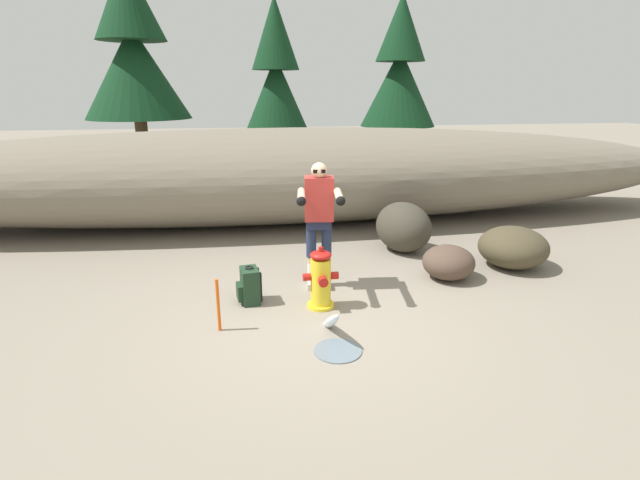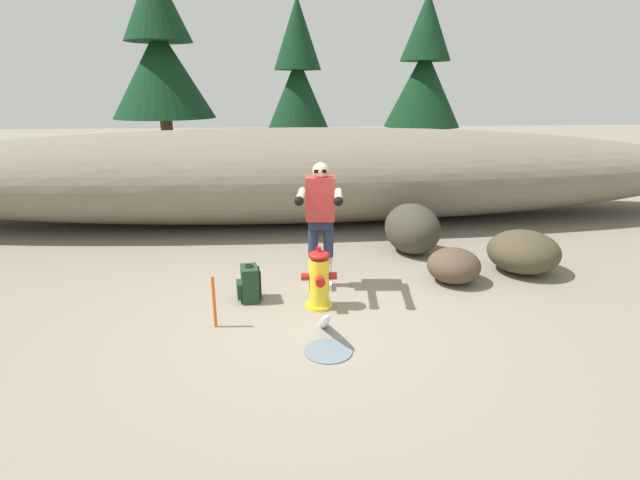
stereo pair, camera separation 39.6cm
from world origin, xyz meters
name	(u,v)px [view 1 (the left image)]	position (x,y,z in m)	size (l,w,h in m)	color
ground_plane	(316,322)	(0.00, 0.00, -0.02)	(56.00, 56.00, 0.04)	gray
dirt_embankment	(280,175)	(0.00, 4.48, 0.90)	(17.42, 3.20, 1.80)	#756B5B
fire_hydrant	(321,280)	(0.12, 0.36, 0.35)	(0.42, 0.38, 0.76)	yellow
hydrant_water_jet	(331,328)	(0.12, -0.34, 0.08)	(0.49, 1.15, 0.67)	silver
utility_worker	(319,210)	(0.19, 0.94, 1.05)	(0.61, 1.01, 1.66)	beige
spare_backpack	(249,286)	(-0.72, 0.63, 0.22)	(0.32, 0.32, 0.47)	#1E3823
boulder_large	(403,227)	(1.77, 2.21, 0.40)	(1.01, 0.79, 0.80)	#3D392E
boulder_mid	(513,247)	(3.13, 1.27, 0.30)	(1.00, 1.00, 0.60)	#473E2B
boulder_small	(448,262)	(2.01, 0.98, 0.23)	(0.71, 0.71, 0.47)	brown
pine_tree_far_left	(133,55)	(-3.62, 10.38, 3.42)	(2.99, 2.99, 5.93)	#47331E
pine_tree_left	(276,82)	(0.33, 9.35, 2.67)	(2.03, 2.03, 4.92)	#47331E
pine_tree_center	(400,73)	(4.41, 10.79, 2.98)	(2.43, 2.43, 5.33)	#47331E
survey_stake	(218,305)	(-1.07, -0.05, 0.30)	(0.04, 0.04, 0.60)	#E55914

